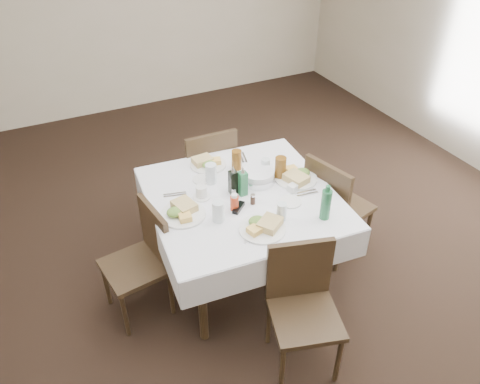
{
  "coord_description": "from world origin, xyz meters",
  "views": [
    {
      "loc": [
        -1.05,
        -2.2,
        2.66
      ],
      "look_at": [
        0.09,
        0.13,
        0.8
      ],
      "focal_mm": 35.0,
      "sensor_mm": 36.0,
      "label": 1
    }
  ],
  "objects_px": {
    "chair_south": "(302,299)",
    "chair_west": "(144,255)",
    "dining_table": "(242,205)",
    "water_w": "(218,211)",
    "water_n": "(211,174)",
    "ketchup_bottle": "(234,203)",
    "coffee_mug": "(201,192)",
    "green_bottle": "(326,204)",
    "water_e": "(266,166)",
    "oil_cruet_dark": "(233,181)",
    "oil_cruet_green": "(243,182)",
    "chair_north": "(208,170)",
    "bread_basket": "(258,176)",
    "chair_east": "(333,203)",
    "water_s": "(282,211)"
  },
  "relations": [
    {
      "from": "chair_south",
      "to": "bread_basket",
      "type": "height_order",
      "value": "chair_south"
    },
    {
      "from": "water_e",
      "to": "bread_basket",
      "type": "relative_size",
      "value": 0.46
    },
    {
      "from": "water_n",
      "to": "water_e",
      "type": "height_order",
      "value": "water_n"
    },
    {
      "from": "water_s",
      "to": "green_bottle",
      "type": "xyz_separation_m",
      "value": [
        0.26,
        -0.11,
        0.05
      ]
    },
    {
      "from": "chair_south",
      "to": "ketchup_bottle",
      "type": "distance_m",
      "value": 0.75
    },
    {
      "from": "water_n",
      "to": "water_e",
      "type": "relative_size",
      "value": 1.27
    },
    {
      "from": "green_bottle",
      "to": "oil_cruet_dark",
      "type": "bearing_deg",
      "value": 128.93
    },
    {
      "from": "oil_cruet_green",
      "to": "bread_basket",
      "type": "bearing_deg",
      "value": 30.22
    },
    {
      "from": "water_n",
      "to": "oil_cruet_green",
      "type": "height_order",
      "value": "oil_cruet_green"
    },
    {
      "from": "oil_cruet_dark",
      "to": "oil_cruet_green",
      "type": "bearing_deg",
      "value": -40.77
    },
    {
      "from": "bread_basket",
      "to": "chair_west",
      "type": "bearing_deg",
      "value": -175.04
    },
    {
      "from": "water_n",
      "to": "coffee_mug",
      "type": "distance_m",
      "value": 0.19
    },
    {
      "from": "chair_north",
      "to": "oil_cruet_green",
      "type": "height_order",
      "value": "oil_cruet_green"
    },
    {
      "from": "coffee_mug",
      "to": "green_bottle",
      "type": "distance_m",
      "value": 0.84
    },
    {
      "from": "oil_cruet_dark",
      "to": "oil_cruet_green",
      "type": "distance_m",
      "value": 0.07
    },
    {
      "from": "chair_east",
      "to": "oil_cruet_dark",
      "type": "xyz_separation_m",
      "value": [
        -0.77,
        0.14,
        0.35
      ]
    },
    {
      "from": "dining_table",
      "to": "oil_cruet_dark",
      "type": "distance_m",
      "value": 0.19
    },
    {
      "from": "oil_cruet_green",
      "to": "green_bottle",
      "type": "xyz_separation_m",
      "value": [
        0.36,
        -0.46,
        0.01
      ]
    },
    {
      "from": "chair_south",
      "to": "coffee_mug",
      "type": "height_order",
      "value": "chair_south"
    },
    {
      "from": "dining_table",
      "to": "oil_cruet_dark",
      "type": "xyz_separation_m",
      "value": [
        -0.04,
        0.06,
        0.18
      ]
    },
    {
      "from": "chair_north",
      "to": "chair_west",
      "type": "height_order",
      "value": "chair_north"
    },
    {
      "from": "green_bottle",
      "to": "ketchup_bottle",
      "type": "bearing_deg",
      "value": 145.47
    },
    {
      "from": "chair_north",
      "to": "green_bottle",
      "type": "bearing_deg",
      "value": -75.14
    },
    {
      "from": "chair_north",
      "to": "ketchup_bottle",
      "type": "distance_m",
      "value": 0.93
    },
    {
      "from": "chair_east",
      "to": "water_s",
      "type": "relative_size",
      "value": 7.49
    },
    {
      "from": "oil_cruet_green",
      "to": "chair_south",
      "type": "bearing_deg",
      "value": -89.08
    },
    {
      "from": "water_e",
      "to": "ketchup_bottle",
      "type": "height_order",
      "value": "ketchup_bottle"
    },
    {
      "from": "chair_north",
      "to": "coffee_mug",
      "type": "xyz_separation_m",
      "value": [
        -0.31,
        -0.64,
        0.28
      ]
    },
    {
      "from": "chair_east",
      "to": "water_e",
      "type": "bearing_deg",
      "value": 149.72
    },
    {
      "from": "oil_cruet_green",
      "to": "green_bottle",
      "type": "relative_size",
      "value": 0.92
    },
    {
      "from": "bread_basket",
      "to": "coffee_mug",
      "type": "xyz_separation_m",
      "value": [
        -0.44,
        -0.01,
        0.0
      ]
    },
    {
      "from": "chair_south",
      "to": "chair_west",
      "type": "xyz_separation_m",
      "value": [
        -0.74,
        0.81,
        -0.01
      ]
    },
    {
      "from": "dining_table",
      "to": "chair_east",
      "type": "distance_m",
      "value": 0.76
    },
    {
      "from": "chair_east",
      "to": "water_w",
      "type": "relative_size",
      "value": 6.24
    },
    {
      "from": "ketchup_bottle",
      "to": "coffee_mug",
      "type": "bearing_deg",
      "value": 122.48
    },
    {
      "from": "chair_south",
      "to": "chair_east",
      "type": "bearing_deg",
      "value": 44.28
    },
    {
      "from": "coffee_mug",
      "to": "water_n",
      "type": "bearing_deg",
      "value": 46.4
    },
    {
      "from": "chair_west",
      "to": "oil_cruet_dark",
      "type": "distance_m",
      "value": 0.78
    },
    {
      "from": "dining_table",
      "to": "chair_south",
      "type": "height_order",
      "value": "chair_south"
    },
    {
      "from": "water_e",
      "to": "oil_cruet_dark",
      "type": "relative_size",
      "value": 0.53
    },
    {
      "from": "water_n",
      "to": "ketchup_bottle",
      "type": "xyz_separation_m",
      "value": [
        0.01,
        -0.36,
        -0.02
      ]
    },
    {
      "from": "chair_south",
      "to": "ketchup_bottle",
      "type": "height_order",
      "value": "ketchup_bottle"
    },
    {
      "from": "dining_table",
      "to": "chair_north",
      "type": "height_order",
      "value": "chair_north"
    },
    {
      "from": "dining_table",
      "to": "green_bottle",
      "type": "relative_size",
      "value": 5.43
    },
    {
      "from": "water_e",
      "to": "bread_basket",
      "type": "xyz_separation_m",
      "value": [
        -0.1,
        -0.07,
        -0.02
      ]
    },
    {
      "from": "water_e",
      "to": "bread_basket",
      "type": "bearing_deg",
      "value": -144.97
    },
    {
      "from": "oil_cruet_green",
      "to": "green_bottle",
      "type": "height_order",
      "value": "green_bottle"
    },
    {
      "from": "water_e",
      "to": "oil_cruet_dark",
      "type": "height_order",
      "value": "oil_cruet_dark"
    },
    {
      "from": "water_n",
      "to": "ketchup_bottle",
      "type": "height_order",
      "value": "water_n"
    },
    {
      "from": "dining_table",
      "to": "water_w",
      "type": "xyz_separation_m",
      "value": [
        -0.25,
        -0.18,
        0.16
      ]
    }
  ]
}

